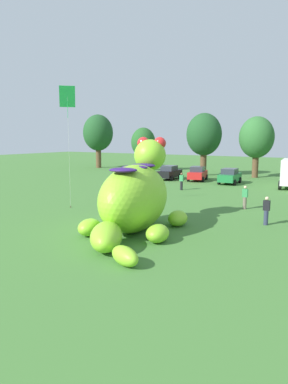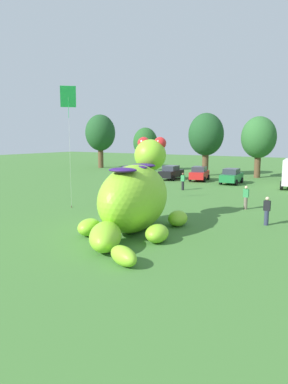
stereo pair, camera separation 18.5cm
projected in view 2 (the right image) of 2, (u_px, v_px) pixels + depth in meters
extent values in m
plane|color=#427533|center=(118.00, 228.00, 20.58)|extent=(160.00, 160.00, 0.00)
ellipsoid|color=#8CD12D|center=(134.00, 198.00, 19.91)|extent=(4.67, 7.12, 3.69)
ellipsoid|color=#8CD12D|center=(150.00, 155.00, 22.16)|extent=(2.38, 2.52, 1.95)
sphere|color=red|center=(144.00, 143.00, 22.50)|extent=(0.78, 0.78, 0.78)
sphere|color=red|center=(160.00, 143.00, 22.15)|extent=(0.78, 0.78, 0.78)
ellipsoid|color=navy|center=(143.00, 165.00, 21.02)|extent=(1.70, 1.48, 0.25)
ellipsoid|color=navy|center=(134.00, 167.00, 19.65)|extent=(1.70, 1.48, 0.25)
ellipsoid|color=navy|center=(123.00, 170.00, 18.12)|extent=(1.70, 1.48, 0.25)
ellipsoid|color=#8CD12D|center=(114.00, 213.00, 22.47)|extent=(1.45, 1.79, 0.90)
ellipsoid|color=#8CD12D|center=(178.00, 218.00, 21.13)|extent=(1.45, 1.79, 0.90)
ellipsoid|color=#8CD12D|center=(89.00, 227.00, 19.05)|extent=(1.45, 1.79, 0.90)
ellipsoid|color=#8CD12D|center=(157.00, 233.00, 17.82)|extent=(1.45, 1.79, 0.90)
ellipsoid|color=#8CD12D|center=(105.00, 236.00, 16.57)|extent=(2.84, 3.28, 1.29)
ellipsoid|color=#8CD12D|center=(123.00, 256.00, 14.62)|extent=(1.86, 1.44, 0.79)
cube|color=white|center=(144.00, 172.00, 46.71)|extent=(2.43, 4.34, 0.80)
cube|color=#2D333D|center=(144.00, 166.00, 46.47)|extent=(1.84, 2.21, 0.60)
cylinder|color=black|center=(142.00, 174.00, 48.25)|extent=(0.35, 0.67, 0.64)
cylinder|color=black|center=(154.00, 174.00, 47.63)|extent=(0.35, 0.67, 0.64)
cylinder|color=black|center=(135.00, 175.00, 45.91)|extent=(0.35, 0.67, 0.64)
cylinder|color=black|center=(147.00, 176.00, 45.29)|extent=(0.35, 0.67, 0.64)
cube|color=black|center=(171.00, 174.00, 44.31)|extent=(1.95, 4.20, 0.80)
cube|color=#2D333D|center=(171.00, 168.00, 44.07)|extent=(1.61, 2.06, 0.60)
cylinder|color=black|center=(169.00, 176.00, 45.87)|extent=(0.28, 0.65, 0.64)
cylinder|color=black|center=(182.00, 176.00, 45.06)|extent=(0.28, 0.65, 0.64)
cylinder|color=black|center=(161.00, 177.00, 43.67)|extent=(0.28, 0.65, 0.64)
cylinder|color=black|center=(173.00, 178.00, 42.86)|extent=(0.28, 0.65, 0.64)
cube|color=red|center=(199.00, 175.00, 43.03)|extent=(2.54, 4.37, 0.80)
cube|color=#2D333D|center=(199.00, 169.00, 42.79)|extent=(1.88, 2.24, 0.60)
cylinder|color=black|center=(195.00, 177.00, 44.56)|extent=(0.37, 0.68, 0.64)
cylinder|color=black|center=(208.00, 177.00, 43.98)|extent=(0.37, 0.68, 0.64)
cylinder|color=black|center=(190.00, 179.00, 42.20)|extent=(0.37, 0.68, 0.64)
cylinder|color=black|center=(204.00, 179.00, 41.62)|extent=(0.37, 0.68, 0.64)
cube|color=#1E7238|center=(232.00, 177.00, 40.19)|extent=(1.98, 4.21, 0.80)
cube|color=#2D333D|center=(231.00, 171.00, 39.96)|extent=(1.63, 2.07, 0.60)
cylinder|color=black|center=(227.00, 179.00, 41.76)|extent=(0.28, 0.65, 0.64)
cylinder|color=black|center=(242.00, 180.00, 40.96)|extent=(0.28, 0.65, 0.64)
cylinder|color=black|center=(221.00, 182.00, 39.55)|extent=(0.28, 0.65, 0.64)
cylinder|color=black|center=(236.00, 183.00, 38.75)|extent=(0.28, 0.65, 0.64)
cylinder|color=black|center=(286.00, 180.00, 39.80)|extent=(0.39, 0.93, 0.90)
cylinder|color=black|center=(282.00, 185.00, 35.53)|extent=(0.39, 0.93, 0.90)
cylinder|color=brown|center=(101.00, 158.00, 61.23)|extent=(0.90, 0.90, 3.15)
ellipsoid|color=#1E4C23|center=(100.00, 133.00, 60.57)|extent=(5.04, 5.04, 6.05)
cylinder|color=brown|center=(145.00, 163.00, 55.89)|extent=(0.67, 0.67, 2.34)
ellipsoid|color=#235623|center=(145.00, 142.00, 55.40)|extent=(3.74, 3.74, 4.49)
cylinder|color=brown|center=(205.00, 165.00, 48.82)|extent=(0.84, 0.84, 2.95)
ellipsoid|color=#1E4C23|center=(206.00, 134.00, 48.20)|extent=(4.73, 4.73, 5.67)
cylinder|color=brown|center=(257.00, 167.00, 46.20)|extent=(0.78, 0.78, 2.75)
ellipsoid|color=#2D662D|center=(259.00, 137.00, 45.62)|extent=(4.39, 4.39, 5.27)
cylinder|color=#2D334C|center=(266.00, 218.00, 21.28)|extent=(0.26, 0.26, 0.88)
cube|color=black|center=(267.00, 206.00, 21.17)|extent=(0.38, 0.22, 0.60)
sphere|color=beige|center=(267.00, 199.00, 21.10)|extent=(0.22, 0.22, 0.22)
cylinder|color=#726656|center=(246.00, 203.00, 26.00)|extent=(0.26, 0.26, 0.88)
cube|color=#338C4C|center=(246.00, 193.00, 25.89)|extent=(0.38, 0.22, 0.60)
sphere|color=beige|center=(246.00, 187.00, 25.83)|extent=(0.22, 0.22, 0.22)
cylinder|color=black|center=(183.00, 186.00, 35.42)|extent=(0.26, 0.26, 0.88)
cube|color=#338C4C|center=(183.00, 178.00, 35.31)|extent=(0.38, 0.22, 0.60)
sphere|color=brown|center=(183.00, 174.00, 35.25)|extent=(0.22, 0.22, 0.22)
cylinder|color=brown|center=(72.00, 207.00, 26.64)|extent=(0.06, 0.06, 0.15)
cylinder|color=silver|center=(70.00, 152.00, 26.03)|extent=(0.01, 0.01, 7.88)
cube|color=green|center=(68.00, 97.00, 25.43)|extent=(1.13, 1.13, 1.44)
cylinder|color=green|center=(68.00, 110.00, 25.57)|extent=(0.03, 0.03, 1.20)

